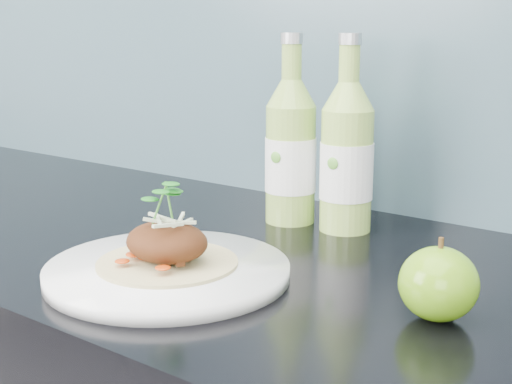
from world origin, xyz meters
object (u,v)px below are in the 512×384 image
Objects in this scene: cider_bottle_left at (291,152)px; green_apple at (439,284)px; dinner_plate at (168,271)px; cider_bottle_right at (347,158)px.

green_apple is at bearing -13.01° from cider_bottle_left.
dinner_plate is 0.31m from cider_bottle_right.
cider_bottle_right is at bearing 78.43° from dinner_plate.
dinner_plate is 2.83× the size of green_apple.
cider_bottle_right reaches higher than green_apple.
cider_bottle_right is at bearing 26.38° from cider_bottle_left.
green_apple reaches higher than dinner_plate.
cider_bottle_left and cider_bottle_right have the same top height.
green_apple is 0.39m from cider_bottle_left.
dinner_plate is 1.07× the size of cider_bottle_left.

